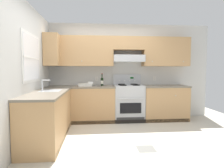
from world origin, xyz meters
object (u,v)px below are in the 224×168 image
object	(u,v)px
wine_bottle	(102,81)
bowl	(85,85)
stove	(129,102)
paper_towel_roll	(91,84)

from	to	relation	value
wine_bottle	bowl	world-z (taller)	wine_bottle
wine_bottle	bowl	xyz separation A→B (m)	(-0.43, -0.03, -0.11)
stove	paper_towel_roll	world-z (taller)	stove
paper_towel_roll	wine_bottle	bearing A→B (deg)	-5.21
stove	wine_bottle	world-z (taller)	wine_bottle
stove	paper_towel_roll	size ratio (longest dim) A/B	9.73
stove	wine_bottle	distance (m)	0.89
stove	bowl	distance (m)	1.20
stove	wine_bottle	bearing A→B (deg)	175.72
bowl	paper_towel_roll	distance (m)	0.15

